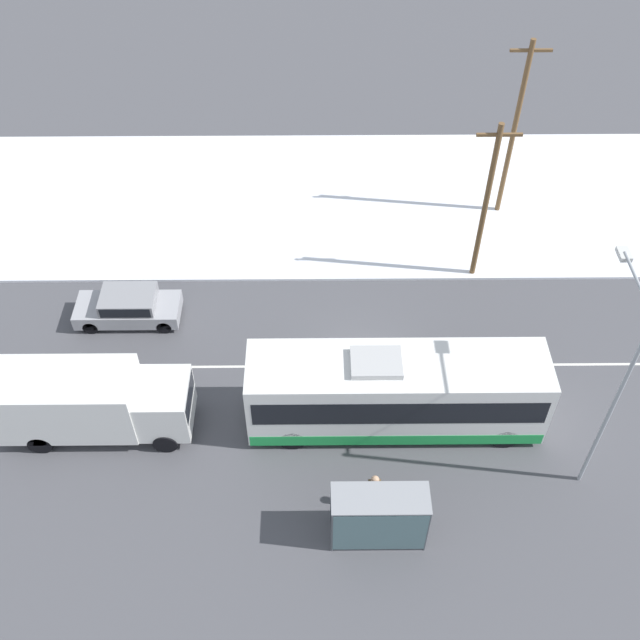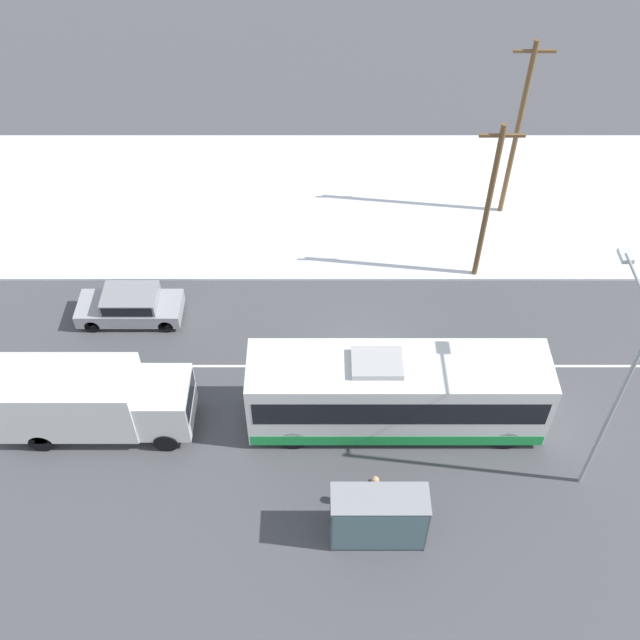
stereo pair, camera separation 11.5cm
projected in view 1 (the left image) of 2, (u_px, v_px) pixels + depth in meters
ground_plane at (361, 366)px, 30.46m from camera, size 120.00×120.00×0.00m
snow_lot at (351, 200)px, 37.96m from camera, size 80.00×11.75×0.12m
lane_marking_center at (361, 366)px, 30.46m from camera, size 60.00×0.12×0.00m
city_bus at (396, 393)px, 27.32m from camera, size 10.81×2.57×3.55m
box_truck at (88, 401)px, 27.17m from camera, size 7.08×2.30×2.95m
sedan_car at (128, 306)px, 31.73m from camera, size 4.40×1.80×1.45m
pedestrian_at_stop at (374, 488)px, 25.29m from camera, size 0.65×0.29×1.80m
bus_shelter at (380, 517)px, 23.92m from camera, size 3.16×1.20×2.40m
streetlamp at (617, 371)px, 23.36m from camera, size 0.36×3.16×8.47m
utility_pole_roadside at (486, 202)px, 31.28m from camera, size 1.80×0.24×7.85m
utility_pole_snowlot at (514, 129)px, 34.07m from camera, size 1.80×0.24×8.97m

